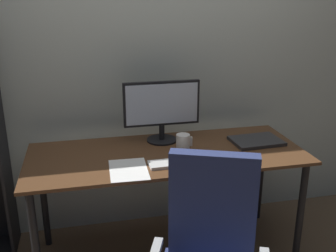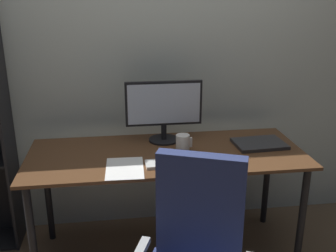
{
  "view_description": "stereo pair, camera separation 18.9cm",
  "coord_description": "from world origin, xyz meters",
  "px_view_note": "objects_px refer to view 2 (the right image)",
  "views": [
    {
      "loc": [
        -0.49,
        -2.19,
        1.68
      ],
      "look_at": [
        0.01,
        0.04,
        0.9
      ],
      "focal_mm": 41.89,
      "sensor_mm": 36.0,
      "label": 1
    },
    {
      "loc": [
        -0.3,
        -2.22,
        1.68
      ],
      "look_at": [
        0.01,
        0.04,
        0.9
      ],
      "focal_mm": 41.89,
      "sensor_mm": 36.0,
      "label": 2
    }
  ],
  "objects_px": {
    "laptop": "(259,144)",
    "desk": "(167,164)",
    "coffee_mug": "(183,143)",
    "monitor": "(164,107)",
    "mouse": "(208,160)",
    "keyboard": "(171,163)"
  },
  "relations": [
    {
      "from": "desk",
      "to": "keyboard",
      "type": "relative_size",
      "value": 5.87
    },
    {
      "from": "desk",
      "to": "monitor",
      "type": "relative_size",
      "value": 3.41
    },
    {
      "from": "laptop",
      "to": "monitor",
      "type": "bearing_deg",
      "value": 161.21
    },
    {
      "from": "desk",
      "to": "monitor",
      "type": "bearing_deg",
      "value": 87.16
    },
    {
      "from": "desk",
      "to": "coffee_mug",
      "type": "distance_m",
      "value": 0.17
    },
    {
      "from": "desk",
      "to": "mouse",
      "type": "relative_size",
      "value": 17.72
    },
    {
      "from": "monitor",
      "to": "keyboard",
      "type": "distance_m",
      "value": 0.45
    },
    {
      "from": "mouse",
      "to": "laptop",
      "type": "distance_m",
      "value": 0.45
    },
    {
      "from": "laptop",
      "to": "desk",
      "type": "bearing_deg",
      "value": -179.99
    },
    {
      "from": "coffee_mug",
      "to": "laptop",
      "type": "relative_size",
      "value": 0.34
    },
    {
      "from": "desk",
      "to": "mouse",
      "type": "bearing_deg",
      "value": -41.41
    },
    {
      "from": "mouse",
      "to": "coffee_mug",
      "type": "relative_size",
      "value": 0.88
    },
    {
      "from": "coffee_mug",
      "to": "monitor",
      "type": "bearing_deg",
      "value": 114.88
    },
    {
      "from": "keyboard",
      "to": "laptop",
      "type": "xyz_separation_m",
      "value": [
        0.61,
        0.22,
        0.0
      ]
    },
    {
      "from": "keyboard",
      "to": "laptop",
      "type": "relative_size",
      "value": 0.91
    },
    {
      "from": "monitor",
      "to": "keyboard",
      "type": "relative_size",
      "value": 1.72
    },
    {
      "from": "mouse",
      "to": "laptop",
      "type": "xyz_separation_m",
      "value": [
        0.4,
        0.22,
        -0.01
      ]
    },
    {
      "from": "keyboard",
      "to": "desk",
      "type": "bearing_deg",
      "value": 89.19
    },
    {
      "from": "monitor",
      "to": "mouse",
      "type": "relative_size",
      "value": 5.2
    },
    {
      "from": "desk",
      "to": "laptop",
      "type": "relative_size",
      "value": 5.32
    },
    {
      "from": "desk",
      "to": "monitor",
      "type": "distance_m",
      "value": 0.37
    },
    {
      "from": "coffee_mug",
      "to": "laptop",
      "type": "xyz_separation_m",
      "value": [
        0.51,
        0.03,
        -0.04
      ]
    }
  ]
}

